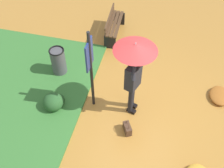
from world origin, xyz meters
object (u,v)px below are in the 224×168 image
handbag (127,128)px  trash_bin (58,61)px  person_with_umbrella (134,62)px  park_bench (114,25)px  info_sign_post (90,63)px

handbag → trash_bin: bearing=56.9°
person_with_umbrella → trash_bin: bearing=72.1°
person_with_umbrella → handbag: person_with_umbrella is taller
person_with_umbrella → park_bench: 3.15m
person_with_umbrella → info_sign_post: size_ratio=0.89×
person_with_umbrella → handbag: (-0.76, -0.07, -1.42)m
park_bench → trash_bin: trash_bin is taller
handbag → park_bench: 3.69m
handbag → park_bench: bearing=18.8°
person_with_umbrella → handbag: bearing=-175.0°
person_with_umbrella → trash_bin: (0.71, 2.19, -1.13)m
park_bench → person_with_umbrella: bearing=-157.6°
person_with_umbrella → park_bench: bearing=22.4°
handbag → trash_bin: 2.71m
trash_bin → info_sign_post: bearing=-124.8°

